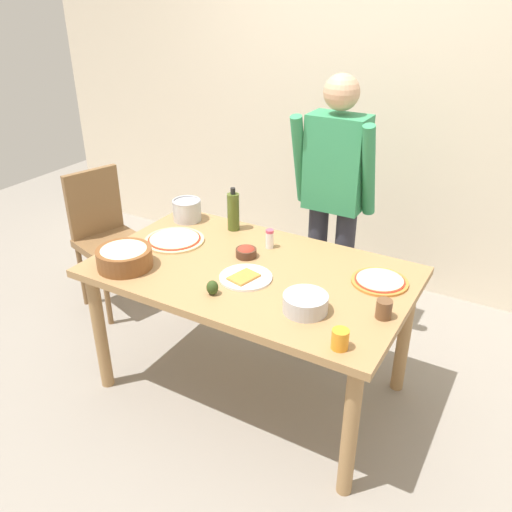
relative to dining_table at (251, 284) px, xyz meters
name	(u,v)px	position (x,y,z in m)	size (l,w,h in m)	color
ground	(252,385)	(0.00, 0.00, -0.67)	(8.00, 8.00, 0.00)	gray
wall_back	(368,103)	(0.00, 1.60, 0.63)	(5.60, 0.10, 2.60)	beige
dining_table	(251,284)	(0.00, 0.00, 0.00)	(1.60, 0.96, 0.76)	#A37A4C
person_cook	(334,194)	(0.12, 0.76, 0.27)	(0.49, 0.25, 1.62)	#2D2D38
chair_wooden_left	(105,232)	(-1.32, 0.29, -0.13)	(0.50, 0.50, 0.95)	brown
pizza_raw_on_board	(174,240)	(-0.53, 0.06, 0.10)	(0.33, 0.33, 0.02)	beige
pizza_cooked_on_tray	(380,281)	(0.61, 0.19, 0.10)	(0.27, 0.27, 0.02)	#C67A33
plate_with_slice	(245,277)	(0.03, -0.10, 0.10)	(0.26, 0.26, 0.02)	white
popcorn_bowl	(124,256)	(-0.57, -0.30, 0.15)	(0.28, 0.28, 0.11)	brown
mixing_bowl_steel	(305,303)	(0.40, -0.21, 0.13)	(0.20, 0.20, 0.08)	#B7B7BC
small_sauce_bowl	(246,252)	(-0.09, 0.10, 0.12)	(0.11, 0.11, 0.06)	#4C2D1E
olive_oil_bottle	(233,211)	(-0.33, 0.36, 0.20)	(0.07, 0.07, 0.26)	#47561E
steel_pot	(187,210)	(-0.65, 0.34, 0.16)	(0.17, 0.17, 0.13)	#B7B7BC
cup_orange	(340,339)	(0.64, -0.39, 0.13)	(0.07, 0.07, 0.09)	orange
cup_small_brown	(384,309)	(0.72, -0.09, 0.13)	(0.07, 0.07, 0.09)	brown
salt_shaker	(270,239)	(-0.03, 0.26, 0.14)	(0.04, 0.04, 0.11)	white
avocado	(212,287)	(-0.03, -0.30, 0.13)	(0.06, 0.06, 0.07)	#2D4219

